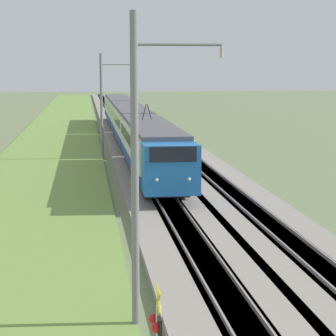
# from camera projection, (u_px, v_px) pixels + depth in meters

# --- Properties ---
(ballast_main) EXTENTS (240.00, 4.40, 0.30)m
(ballast_main) POSITION_uv_depth(u_px,v_px,m) (131.00, 145.00, 62.37)
(ballast_main) COLOR gray
(ballast_main) RESTS_ON ground
(ballast_adjacent) EXTENTS (240.00, 4.40, 0.30)m
(ballast_adjacent) POSITION_uv_depth(u_px,v_px,m) (172.00, 144.00, 62.87)
(ballast_adjacent) COLOR gray
(ballast_adjacent) RESTS_ON ground
(track_main) EXTENTS (240.00, 1.57, 0.45)m
(track_main) POSITION_uv_depth(u_px,v_px,m) (131.00, 144.00, 62.37)
(track_main) COLOR #4C4238
(track_main) RESTS_ON ground
(track_adjacent) EXTENTS (240.00, 1.57, 0.45)m
(track_adjacent) POSITION_uv_depth(u_px,v_px,m) (172.00, 144.00, 62.87)
(track_adjacent) COLOR #4C4238
(track_adjacent) RESTS_ON ground
(grass_verge) EXTENTS (240.00, 8.58, 0.12)m
(grass_verge) POSITION_uv_depth(u_px,v_px,m) (54.00, 147.00, 61.49)
(grass_verge) COLOR olive
(grass_verge) RESTS_ON ground
(passenger_train) EXTENTS (61.39, 2.99, 4.88)m
(passenger_train) POSITION_uv_depth(u_px,v_px,m) (130.00, 122.00, 62.76)
(passenger_train) COLOR blue
(passenger_train) RESTS_ON ground
(catenary_mast_near) EXTENTS (0.22, 2.56, 8.86)m
(catenary_mast_near) POSITION_uv_depth(u_px,v_px,m) (137.00, 169.00, 18.05)
(catenary_mast_near) COLOR slate
(catenary_mast_near) RESTS_ON ground
(catenary_mast_mid) EXTENTS (0.22, 2.56, 8.54)m
(catenary_mast_mid) POSITION_uv_depth(u_px,v_px,m) (102.00, 105.00, 52.32)
(catenary_mast_mid) COLOR slate
(catenary_mast_mid) RESTS_ON ground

